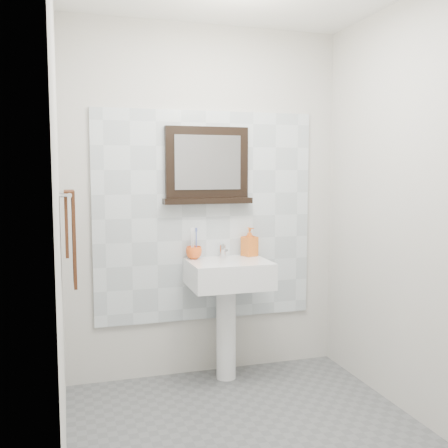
# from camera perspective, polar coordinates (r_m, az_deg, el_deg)

# --- Properties ---
(floor) EXTENTS (2.00, 2.20, 0.01)m
(floor) POSITION_cam_1_polar(r_m,az_deg,el_deg) (3.10, 3.75, -22.74)
(floor) COLOR #5D6062
(floor) RESTS_ON ground
(back_wall) EXTENTS (2.00, 0.01, 2.50)m
(back_wall) POSITION_cam_1_polar(r_m,az_deg,el_deg) (3.77, -2.04, 2.34)
(back_wall) COLOR beige
(back_wall) RESTS_ON ground
(front_wall) EXTENTS (2.00, 0.01, 2.50)m
(front_wall) POSITION_cam_1_polar(r_m,az_deg,el_deg) (1.75, 16.85, -1.98)
(front_wall) COLOR beige
(front_wall) RESTS_ON ground
(left_wall) EXTENTS (0.01, 2.20, 2.50)m
(left_wall) POSITION_cam_1_polar(r_m,az_deg,el_deg) (2.55, -17.56, 0.38)
(left_wall) COLOR beige
(left_wall) RESTS_ON ground
(right_wall) EXTENTS (0.01, 2.20, 2.50)m
(right_wall) POSITION_cam_1_polar(r_m,az_deg,el_deg) (3.22, 20.78, 1.36)
(right_wall) COLOR beige
(right_wall) RESTS_ON ground
(splashback) EXTENTS (1.60, 0.02, 1.50)m
(splashback) POSITION_cam_1_polar(r_m,az_deg,el_deg) (3.77, -1.99, 0.81)
(splashback) COLOR silver
(splashback) RESTS_ON back_wall
(pedestal_sink) EXTENTS (0.55, 0.44, 0.96)m
(pedestal_sink) POSITION_cam_1_polar(r_m,az_deg,el_deg) (3.67, 0.45, -6.83)
(pedestal_sink) COLOR white
(pedestal_sink) RESTS_ON ground
(toothbrush_cup) EXTENTS (0.12, 0.12, 0.09)m
(toothbrush_cup) POSITION_cam_1_polar(r_m,az_deg,el_deg) (3.70, -3.30, -3.14)
(toothbrush_cup) COLOR #FB5E1D
(toothbrush_cup) RESTS_ON pedestal_sink
(toothbrushes) EXTENTS (0.05, 0.04, 0.21)m
(toothbrushes) POSITION_cam_1_polar(r_m,az_deg,el_deg) (3.68, -3.32, -1.93)
(toothbrushes) COLOR white
(toothbrushes) RESTS_ON toothbrush_cup
(soap_dispenser) EXTENTS (0.12, 0.12, 0.21)m
(soap_dispenser) POSITION_cam_1_polar(r_m,az_deg,el_deg) (3.81, 2.80, -1.93)
(soap_dispenser) COLOR #DE431A
(soap_dispenser) RESTS_ON pedestal_sink
(framed_mirror) EXTENTS (0.64, 0.11, 0.54)m
(framed_mirror) POSITION_cam_1_polar(r_m,az_deg,el_deg) (3.73, -1.86, 6.19)
(framed_mirror) COLOR black
(framed_mirror) RESTS_ON back_wall
(towel_bar) EXTENTS (0.07, 0.40, 0.03)m
(towel_bar) POSITION_cam_1_polar(r_m,az_deg,el_deg) (3.14, -16.58, 3.16)
(towel_bar) COLOR silver
(towel_bar) RESTS_ON left_wall
(hand_towel) EXTENTS (0.06, 0.30, 0.55)m
(hand_towel) POSITION_cam_1_polar(r_m,az_deg,el_deg) (3.15, -16.34, -0.66)
(hand_towel) COLOR #321A0E
(hand_towel) RESTS_ON towel_bar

